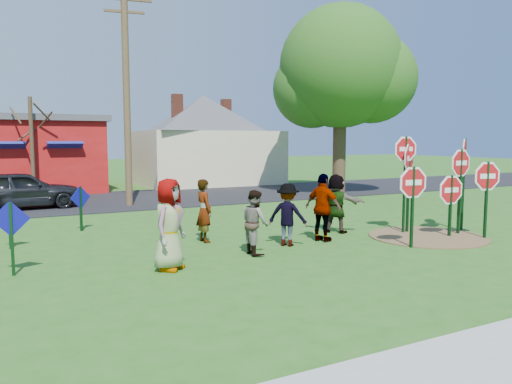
# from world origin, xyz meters

# --- Properties ---
(ground) EXTENTS (120.00, 120.00, 0.00)m
(ground) POSITION_xyz_m (0.00, 0.00, 0.00)
(ground) COLOR #275518
(ground) RESTS_ON ground
(road) EXTENTS (120.00, 7.50, 0.04)m
(road) POSITION_xyz_m (0.00, 11.50, 0.02)
(road) COLOR black
(road) RESTS_ON ground
(dirt_patch) EXTENTS (3.20, 3.20, 0.03)m
(dirt_patch) POSITION_xyz_m (4.50, -1.00, 0.01)
(dirt_patch) COLOR brown
(dirt_patch) RESTS_ON ground
(red_building) EXTENTS (9.40, 7.69, 3.90)m
(red_building) POSITION_xyz_m (-5.50, 17.99, 1.97)
(red_building) COLOR #99100F
(red_building) RESTS_ON ground
(cream_house) EXTENTS (9.40, 9.40, 6.50)m
(cream_house) POSITION_xyz_m (5.50, 18.00, 2.92)
(cream_house) COLOR beige
(cream_house) RESTS_ON ground
(stop_sign_a) EXTENTS (1.07, 0.17, 2.18)m
(stop_sign_a) POSITION_xyz_m (3.10, -1.77, 1.48)
(stop_sign_a) COLOR #0E3314
(stop_sign_a) RESTS_ON ground
(stop_sign_b) EXTENTS (0.98, 0.17, 2.92)m
(stop_sign_b) POSITION_xyz_m (4.34, -0.23, 2.14)
(stop_sign_b) COLOR #0E3314
(stop_sign_b) RESTS_ON ground
(stop_sign_c) EXTENTS (1.07, 0.08, 2.57)m
(stop_sign_c) POSITION_xyz_m (5.61, -1.09, 1.79)
(stop_sign_c) COLOR #0E3314
(stop_sign_c) RESTS_ON ground
(stop_sign_d) EXTENTS (0.94, 0.63, 2.89)m
(stop_sign_d) POSITION_xyz_m (6.16, -0.75, 2.09)
(stop_sign_d) COLOR #0E3314
(stop_sign_d) RESTS_ON ground
(stop_sign_e) EXTENTS (1.11, 0.11, 1.87)m
(stop_sign_e) POSITION_xyz_m (5.07, -1.25, 1.21)
(stop_sign_e) COLOR #0E3314
(stop_sign_e) RESTS_ON ground
(stop_sign_f) EXTENTS (1.05, 0.27, 2.25)m
(stop_sign_f) POSITION_xyz_m (5.71, -1.88, 1.57)
(stop_sign_f) COLOR #0E3314
(stop_sign_f) RESTS_ON ground
(stop_sign_g) EXTENTS (1.01, 0.55, 2.73)m
(stop_sign_g) POSITION_xyz_m (4.50, -0.21, 1.90)
(stop_sign_g) COLOR #0E3314
(stop_sign_g) RESTS_ON ground
(blue_diamond_b) EXTENTS (0.71, 0.11, 1.49)m
(blue_diamond_b) POSITION_xyz_m (-5.82, 0.03, 0.93)
(blue_diamond_b) COLOR #0E3314
(blue_diamond_b) RESTS_ON ground
(blue_diamond_c) EXTENTS (0.58, 0.09, 1.18)m
(blue_diamond_c) POSITION_xyz_m (-5.79, 2.75, 0.73)
(blue_diamond_c) COLOR #0E3314
(blue_diamond_c) RESTS_ON ground
(blue_diamond_d) EXTENTS (0.61, 0.36, 1.35)m
(blue_diamond_d) POSITION_xyz_m (-3.84, 4.50, 0.83)
(blue_diamond_d) COLOR #0E3314
(blue_diamond_d) RESTS_ON ground
(person_a) EXTENTS (1.09, 1.09, 1.91)m
(person_a) POSITION_xyz_m (-2.93, -1.00, 0.95)
(person_a) COLOR #4C4F9C
(person_a) RESTS_ON ground
(person_b) EXTENTS (0.42, 0.62, 1.67)m
(person_b) POSITION_xyz_m (-1.22, 1.31, 0.83)
(person_b) COLOR #2F7F6A
(person_b) RESTS_ON ground
(person_c) EXTENTS (0.62, 0.78, 1.53)m
(person_c) POSITION_xyz_m (-0.70, -0.58, 0.76)
(person_c) COLOR #953F39
(person_c) RESTS_ON ground
(person_d) EXTENTS (1.12, 1.17, 1.59)m
(person_d) POSITION_xyz_m (0.48, -0.13, 0.80)
(person_d) COLOR #313236
(person_d) RESTS_ON ground
(person_e) EXTENTS (0.82, 1.15, 1.81)m
(person_e) POSITION_xyz_m (1.58, -0.11, 0.91)
(person_e) COLOR #51325E
(person_e) RESTS_ON ground
(person_f) EXTENTS (1.40, 1.55, 1.71)m
(person_f) POSITION_xyz_m (2.66, 0.76, 0.86)
(person_f) COLOR #1F5831
(person_f) RESTS_ON ground
(suv) EXTENTS (4.42, 2.03, 1.47)m
(suv) POSITION_xyz_m (-5.15, 10.28, 0.77)
(suv) COLOR #2B2A2F
(suv) RESTS_ON road
(utility_pole) EXTENTS (2.12, 0.49, 8.74)m
(utility_pole) POSITION_xyz_m (-1.24, 9.34, 4.60)
(utility_pole) COLOR #4C3823
(utility_pole) RESTS_ON ground
(leafy_tree) EXTENTS (6.38, 5.82, 9.06)m
(leafy_tree) POSITION_xyz_m (8.92, 8.64, 5.84)
(leafy_tree) COLOR #382819
(leafy_tree) RESTS_ON ground
(bare_tree_east) EXTENTS (1.80, 1.80, 4.61)m
(bare_tree_east) POSITION_xyz_m (-4.47, 13.81, 2.98)
(bare_tree_east) COLOR #382819
(bare_tree_east) RESTS_ON ground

